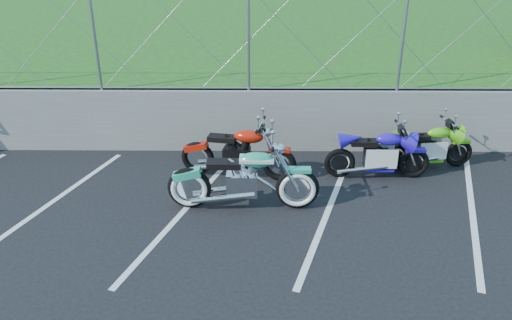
{
  "coord_description": "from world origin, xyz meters",
  "views": [
    {
      "loc": [
        1.24,
        -6.29,
        4.26
      ],
      "look_at": [
        1.16,
        1.3,
        0.75
      ],
      "focal_mm": 35.0,
      "sensor_mm": 36.0,
      "label": 1
    }
  ],
  "objects_px": {
    "sportbike_green": "(429,148)",
    "cruiser_turquoise": "(245,181)",
    "sportbike_blue": "(379,156)",
    "naked_orange": "(239,154)"
  },
  "relations": [
    {
      "from": "cruiser_turquoise",
      "to": "naked_orange",
      "type": "xyz_separation_m",
      "value": [
        -0.14,
        1.15,
        -0.03
      ]
    },
    {
      "from": "naked_orange",
      "to": "sportbike_blue",
      "type": "bearing_deg",
      "value": 10.73
    },
    {
      "from": "sportbike_blue",
      "to": "cruiser_turquoise",
      "type": "bearing_deg",
      "value": -154.61
    },
    {
      "from": "cruiser_turquoise",
      "to": "sportbike_green",
      "type": "relative_size",
      "value": 1.37
    },
    {
      "from": "sportbike_blue",
      "to": "naked_orange",
      "type": "bearing_deg",
      "value": -179.72
    },
    {
      "from": "cruiser_turquoise",
      "to": "naked_orange",
      "type": "bearing_deg",
      "value": 97.11
    },
    {
      "from": "cruiser_turquoise",
      "to": "naked_orange",
      "type": "height_order",
      "value": "cruiser_turquoise"
    },
    {
      "from": "sportbike_green",
      "to": "cruiser_turquoise",
      "type": "bearing_deg",
      "value": -163.58
    },
    {
      "from": "cruiser_turquoise",
      "to": "sportbike_blue",
      "type": "xyz_separation_m",
      "value": [
        2.46,
        1.16,
        -0.06
      ]
    },
    {
      "from": "cruiser_turquoise",
      "to": "sportbike_green",
      "type": "distance_m",
      "value": 3.87
    }
  ]
}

